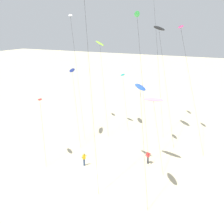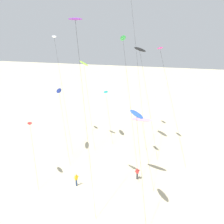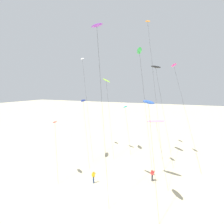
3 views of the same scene
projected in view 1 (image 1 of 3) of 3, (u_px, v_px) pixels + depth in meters
The scene contains 13 objects.
ground_plane at pixel (84, 175), 32.86m from camera, with size 260.00×260.00×0.00m, color beige.
kite_pink at pixel (153, 100), 33.40m from camera, with size 3.89×3.30×8.54m.
kite_white at pixel (71, 19), 44.45m from camera, with size 6.39×6.42×18.19m.
kite_black at pixel (159, 29), 40.83m from camera, with size 5.76×5.86×16.48m.
kite_lime at pixel (100, 45), 44.00m from camera, with size 4.03×3.70×14.21m.
kite_green at pixel (137, 17), 33.93m from camera, with size 4.19×4.58×18.21m.
kite_blue at pixel (140, 88), 25.62m from camera, with size 2.93×3.19×11.47m.
kite_magenta at pixel (181, 29), 39.80m from camera, with size 6.25×6.70×16.53m.
kite_navy at pixel (72, 71), 40.63m from camera, with size 3.84×4.40×10.49m.
kite_teal at pixel (123, 75), 46.34m from camera, with size 3.07×3.57×9.16m.
kite_red at pixel (40, 100), 34.52m from camera, with size 2.56×2.56×8.17m.
kite_flyer_nearest at pixel (84, 159), 34.70m from camera, with size 0.70×0.71×1.67m.
kite_flyer_middle at pixel (148, 157), 35.23m from camera, with size 0.69×0.67×1.67m.
Camera 1 is at (15.83, -24.80, 16.63)m, focal length 45.73 mm.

